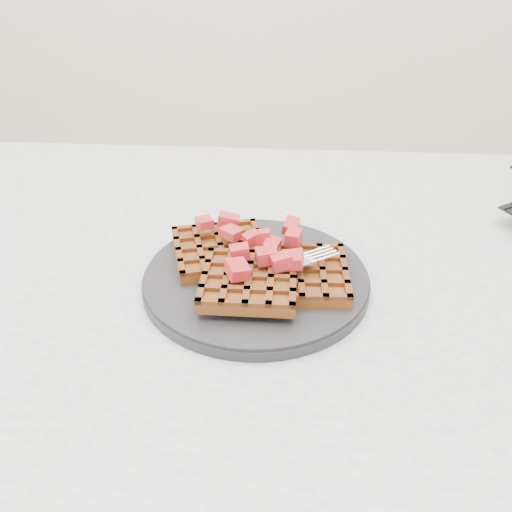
# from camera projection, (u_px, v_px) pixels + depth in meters

# --- Properties ---
(table) EXTENTS (1.20, 0.80, 0.75)m
(table) POSITION_uv_depth(u_px,v_px,m) (316.00, 351.00, 0.74)
(table) COLOR silver
(table) RESTS_ON ground
(plate) EXTENTS (0.26, 0.26, 0.02)m
(plate) POSITION_uv_depth(u_px,v_px,m) (256.00, 279.00, 0.66)
(plate) COLOR black
(plate) RESTS_ON table
(waffles) EXTENTS (0.22, 0.19, 0.03)m
(waffles) POSITION_uv_depth(u_px,v_px,m) (256.00, 267.00, 0.65)
(waffles) COLOR brown
(waffles) RESTS_ON plate
(strawberry_pile) EXTENTS (0.15, 0.15, 0.02)m
(strawberry_pile) POSITION_uv_depth(u_px,v_px,m) (256.00, 245.00, 0.63)
(strawberry_pile) COLOR maroon
(strawberry_pile) RESTS_ON waffles
(fork) EXTENTS (0.16, 0.12, 0.02)m
(fork) POSITION_uv_depth(u_px,v_px,m) (280.00, 283.00, 0.63)
(fork) COLOR silver
(fork) RESTS_ON plate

